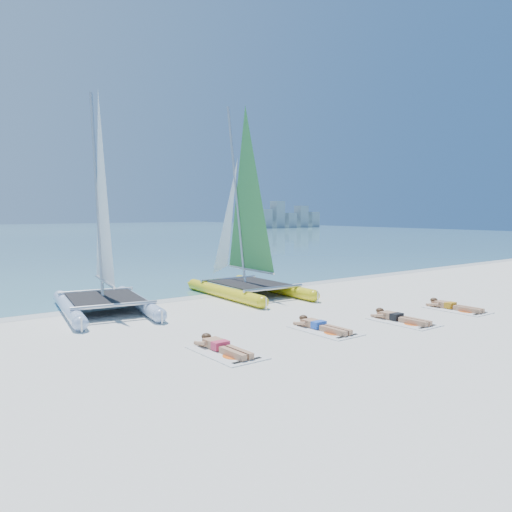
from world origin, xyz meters
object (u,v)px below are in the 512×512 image
at_px(sunbather_c, 398,317).
at_px(towel_a, 226,353).
at_px(catamaran_blue, 102,242).
at_px(sunbather_b, 320,325).
at_px(sunbather_d, 452,305).
at_px(sunbather_a, 221,346).
at_px(towel_c, 403,322).
at_px(towel_b, 325,331).
at_px(towel_d, 457,310).
at_px(catamaran_yellow, 241,232).

bearing_deg(sunbather_c, towel_a, 177.32).
relative_size(catamaran_blue, sunbather_c, 4.07).
bearing_deg(sunbather_b, sunbather_d, -6.11).
bearing_deg(sunbather_a, catamaran_blue, 94.24).
xyz_separation_m(sunbather_a, sunbather_c, (5.53, -0.45, 0.00)).
relative_size(towel_a, towel_c, 1.00).
relative_size(sunbather_a, towel_b, 0.93).
bearing_deg(sunbather_d, sunbather_a, 177.15).
xyz_separation_m(towel_a, towel_c, (5.53, -0.45, 0.00)).
relative_size(catamaran_blue, sunbather_a, 4.07).
bearing_deg(towel_c, towel_b, 166.29).
xyz_separation_m(towel_c, sunbather_c, (0.00, 0.19, 0.11)).
distance_m(catamaran_blue, sunbather_a, 6.20).
xyz_separation_m(towel_a, sunbather_a, (0.00, 0.19, 0.11)).
height_order(towel_b, sunbather_b, sunbather_b).
bearing_deg(towel_a, catamaran_blue, 94.11).
bearing_deg(towel_b, sunbather_b, 90.00).
relative_size(catamaran_blue, sunbather_b, 4.07).
bearing_deg(towel_d, sunbather_a, 175.82).
bearing_deg(sunbather_d, towel_c, -175.14).
xyz_separation_m(towel_a, towel_b, (3.11, 0.14, 0.00)).
xyz_separation_m(sunbather_c, towel_d, (2.73, -0.15, -0.11)).
distance_m(catamaran_blue, catamaran_yellow, 5.27).
relative_size(catamaran_blue, towel_a, 3.80).
bearing_deg(towel_d, catamaran_blue, 143.41).
height_order(catamaran_blue, towel_a, catamaran_blue).
xyz_separation_m(sunbather_b, towel_c, (2.42, -0.78, -0.11)).
relative_size(towel_a, sunbather_b, 1.07).
distance_m(sunbather_a, towel_b, 3.11).
bearing_deg(towel_a, towel_c, -4.66).
xyz_separation_m(catamaran_yellow, sunbather_b, (-1.72, -5.89, -2.14)).
xyz_separation_m(catamaran_blue, towel_d, (8.70, -6.46, -2.09)).
bearing_deg(catamaran_yellow, catamaran_blue, -175.21).
distance_m(towel_a, towel_d, 8.27).
bearing_deg(catamaran_blue, towel_c, -37.67).
xyz_separation_m(catamaran_yellow, sunbather_c, (0.70, -6.48, -2.14)).
height_order(towel_b, sunbather_c, sunbather_c).
relative_size(catamaran_blue, catamaran_yellow, 0.98).
height_order(catamaran_yellow, towel_b, catamaran_yellow).
bearing_deg(sunbather_a, towel_b, -0.96).
xyz_separation_m(towel_a, towel_d, (8.26, -0.41, 0.00)).
bearing_deg(towel_b, sunbather_a, 179.04).
bearing_deg(towel_a, towel_d, -2.85).
height_order(towel_a, sunbather_a, sunbather_a).
height_order(towel_a, sunbather_c, sunbather_c).
relative_size(towel_b, sunbather_d, 1.07).
distance_m(towel_c, towel_d, 2.73).
bearing_deg(towel_a, catamaran_yellow, 52.16).
bearing_deg(catamaran_blue, catamaran_yellow, 11.62).
xyz_separation_m(towel_d, sunbather_d, (0.00, 0.19, 0.11)).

